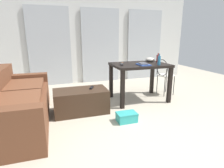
% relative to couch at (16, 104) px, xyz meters
% --- Properties ---
extents(ground_plane, '(8.67, 8.67, 0.00)m').
position_rel_couch_xyz_m(ground_plane, '(1.97, 0.18, -0.32)').
color(ground_plane, '#B2A893').
extents(wall_back, '(5.52, 0.10, 2.43)m').
position_rel_couch_xyz_m(wall_back, '(1.97, 2.39, 0.89)').
color(wall_back, silver).
rests_on(wall_back, ground).
extents(curtains, '(3.92, 0.03, 2.08)m').
position_rel_couch_xyz_m(curtains, '(1.97, 2.30, 0.72)').
color(curtains, '#B2B7BC').
rests_on(curtains, ground).
extents(couch, '(0.86, 2.06, 0.82)m').
position_rel_couch_xyz_m(couch, '(0.00, 0.00, 0.00)').
color(couch, brown).
rests_on(couch, ground).
extents(coffee_table, '(0.94, 0.52, 0.42)m').
position_rel_couch_xyz_m(coffee_table, '(1.02, 0.14, -0.11)').
color(coffee_table, '#382619').
rests_on(coffee_table, ground).
extents(craft_table, '(1.13, 0.80, 0.78)m').
position_rel_couch_xyz_m(craft_table, '(2.30, 0.43, 0.34)').
color(craft_table, black).
rests_on(craft_table, ground).
extents(wire_chair, '(0.38, 0.40, 0.83)m').
position_rel_couch_xyz_m(wire_chair, '(3.00, 0.58, 0.20)').
color(wire_chair, silver).
rests_on(wire_chair, ground).
extents(bottle_near, '(0.06, 0.06, 0.22)m').
position_rel_couch_xyz_m(bottle_near, '(2.57, 0.14, 0.55)').
color(bottle_near, teal).
rests_on(bottle_near, craft_table).
extents(bottle_far, '(0.08, 0.08, 0.19)m').
position_rel_couch_xyz_m(bottle_far, '(2.78, 0.51, 0.54)').
color(bottle_far, '#99332D').
rests_on(bottle_far, craft_table).
extents(bowl, '(0.20, 0.20, 0.10)m').
position_rel_couch_xyz_m(bowl, '(2.65, 0.63, 0.51)').
color(bowl, beige).
rests_on(bowl, craft_table).
extents(book_stack, '(0.21, 0.27, 0.04)m').
position_rel_couch_xyz_m(book_stack, '(2.28, 0.24, 0.48)').
color(book_stack, '#33519E').
rests_on(book_stack, craft_table).
extents(tv_remote_on_table, '(0.08, 0.16, 0.02)m').
position_rel_couch_xyz_m(tv_remote_on_table, '(1.88, 0.38, 0.47)').
color(tv_remote_on_table, '#232326').
rests_on(tv_remote_on_table, craft_table).
extents(scissors, '(0.08, 0.12, 0.00)m').
position_rel_couch_xyz_m(scissors, '(2.00, 0.64, 0.46)').
color(scissors, '#9EA0A5').
rests_on(scissors, craft_table).
extents(tv_remote_primary, '(0.11, 0.17, 0.02)m').
position_rel_couch_xyz_m(tv_remote_primary, '(1.23, 0.19, 0.11)').
color(tv_remote_primary, black).
rests_on(tv_remote_primary, coffee_table).
extents(shoebox, '(0.32, 0.22, 0.15)m').
position_rel_couch_xyz_m(shoebox, '(1.66, -0.46, -0.25)').
color(shoebox, '#33B2AD').
rests_on(shoebox, ground).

